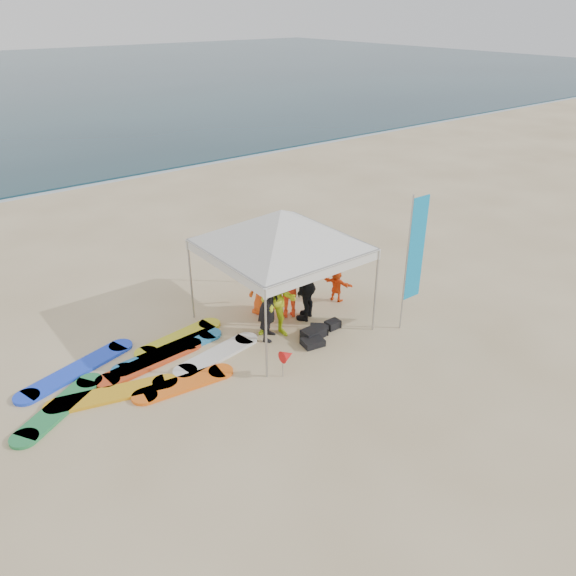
% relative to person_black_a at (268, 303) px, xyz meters
% --- Properties ---
extents(ground, '(120.00, 120.00, 0.00)m').
position_rel_person_black_a_xyz_m(ground, '(-0.48, -2.65, -0.96)').
color(ground, beige).
rests_on(ground, ground).
extents(shoreline_foam, '(160.00, 1.20, 0.01)m').
position_rel_person_black_a_xyz_m(shoreline_foam, '(-0.48, 15.55, -0.96)').
color(shoreline_foam, silver).
rests_on(shoreline_foam, ground).
extents(person_black_a, '(0.82, 0.81, 1.92)m').
position_rel_person_black_a_xyz_m(person_black_a, '(0.00, 0.00, 0.00)').
color(person_black_a, black).
rests_on(person_black_a, ground).
extents(person_yellow, '(1.17, 1.15, 1.91)m').
position_rel_person_black_a_xyz_m(person_yellow, '(0.23, -0.03, -0.01)').
color(person_yellow, '#C8E320').
rests_on(person_yellow, ground).
extents(person_orange_a, '(1.30, 1.10, 1.74)m').
position_rel_person_black_a_xyz_m(person_orange_a, '(1.06, 0.57, -0.09)').
color(person_orange_a, '#FC3916').
rests_on(person_orange_a, ground).
extents(person_black_b, '(1.17, 0.93, 1.86)m').
position_rel_person_black_a_xyz_m(person_black_b, '(1.33, 0.18, -0.03)').
color(person_black_b, black).
rests_on(person_black_b, ground).
extents(person_orange_b, '(1.08, 0.89, 1.90)m').
position_rel_person_black_a_xyz_m(person_orange_b, '(0.67, 1.12, -0.01)').
color(person_orange_b, '#F65215').
rests_on(person_orange_b, ground).
extents(person_seated, '(0.55, 0.91, 0.93)m').
position_rel_person_black_a_xyz_m(person_seated, '(2.58, 0.44, -0.49)').
color(person_seated, '#FD5416').
rests_on(person_seated, ground).
extents(canopy_tent, '(4.58, 4.58, 3.45)m').
position_rel_person_black_a_xyz_m(canopy_tent, '(0.66, 0.36, 2.05)').
color(canopy_tent, '#A5A5A8').
rests_on(canopy_tent, ground).
extents(feather_flag, '(0.58, 0.04, 3.45)m').
position_rel_person_black_a_xyz_m(feather_flag, '(3.13, -1.62, 1.07)').
color(feather_flag, '#A5A5A8').
rests_on(feather_flag, ground).
extents(marker_pennant, '(0.28, 0.28, 0.64)m').
position_rel_person_black_a_xyz_m(marker_pennant, '(-0.56, -1.47, -0.46)').
color(marker_pennant, '#A5A5A8').
rests_on(marker_pennant, ground).
extents(gear_pile, '(1.36, 0.85, 0.22)m').
position_rel_person_black_a_xyz_m(gear_pile, '(0.97, -0.69, -0.86)').
color(gear_pile, black).
rests_on(gear_pile, ground).
extents(surfboard_spread, '(5.39, 2.85, 0.07)m').
position_rel_person_black_a_xyz_m(surfboard_spread, '(-3.00, 0.60, -0.92)').
color(surfboard_spread, blue).
rests_on(surfboard_spread, ground).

